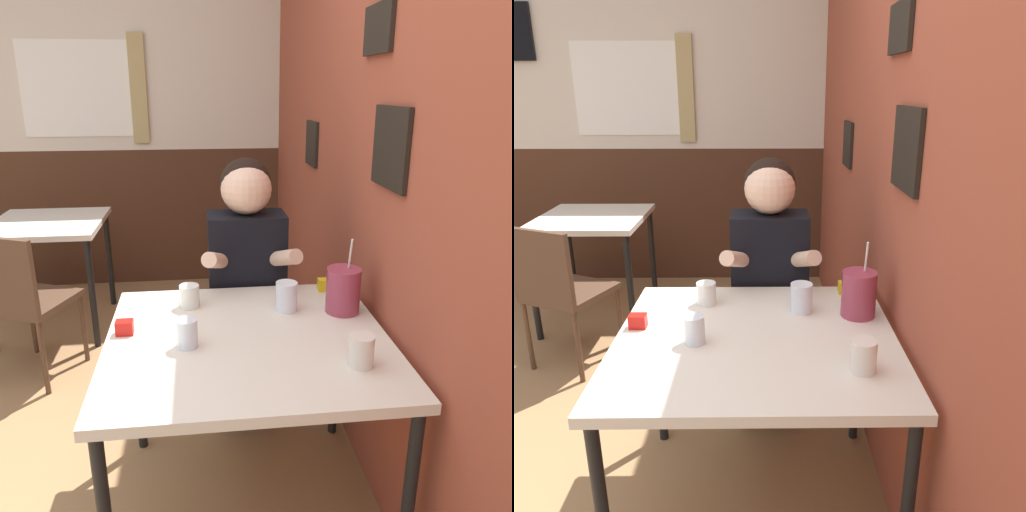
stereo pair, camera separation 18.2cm
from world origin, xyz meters
TOP-DOWN VIEW (x-y plane):
  - brick_wall_right at (1.21, 1.38)m, footprint 0.08×4.77m
  - back_wall at (-0.01, 2.80)m, footprint 5.35×0.09m
  - main_table at (0.67, 0.27)m, footprint 0.97×0.90m
  - background_table at (-0.46, 2.00)m, footprint 0.70×0.74m
  - chair_near_window at (-0.45, 1.33)m, footprint 0.52×0.52m
  - person_seated at (0.72, 0.85)m, footprint 0.42×0.42m
  - cocktail_pitcher at (1.05, 0.44)m, footprint 0.13×0.13m
  - glass_near_pitcher at (0.84, 0.47)m, footprint 0.08×0.08m
  - glass_center at (0.47, 0.55)m, footprint 0.08×0.08m
  - glass_far_side at (1.00, 0.05)m, footprint 0.08×0.08m
  - glass_by_brick at (0.46, 0.23)m, footprint 0.07×0.07m
  - condiment_ketchup at (0.25, 0.34)m, footprint 0.06×0.04m
  - condiment_mustard at (1.04, 0.65)m, footprint 0.06×0.04m

SIDE VIEW (x-z plane):
  - chair_near_window at x=-0.45m, z-range 0.07..0.94m
  - background_table at x=-0.46m, z-range 0.28..1.03m
  - main_table at x=0.67m, z-range 0.31..1.05m
  - person_seated at x=0.72m, z-range 0.05..1.33m
  - condiment_ketchup at x=0.25m, z-range 0.74..0.79m
  - condiment_mustard at x=1.04m, z-range 0.74..0.79m
  - glass_center at x=0.47m, z-range 0.74..0.83m
  - glass_by_brick at x=0.46m, z-range 0.74..0.84m
  - glass_far_side at x=1.00m, z-range 0.74..0.85m
  - glass_near_pitcher at x=0.84m, z-range 0.74..0.86m
  - cocktail_pitcher at x=1.05m, z-range 0.69..0.98m
  - brick_wall_right at x=1.21m, z-range 0.00..2.70m
  - back_wall at x=-0.01m, z-range 0.01..2.71m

